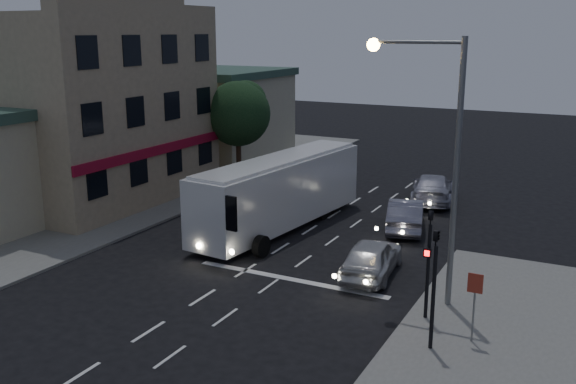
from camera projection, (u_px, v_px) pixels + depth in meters
The scene contains 14 objects.
ground at pixel (218, 288), 23.79m from camera, with size 120.00×120.00×0.00m, color black.
sidewalk_far at pixel (103, 197), 36.42m from camera, with size 12.00×50.00×0.12m, color slate.
road_markings at pixel (289, 265), 26.08m from camera, with size 8.00×30.55×0.01m.
tour_bus at pixel (280, 191), 30.52m from camera, with size 3.53×11.52×3.48m.
car_suv at pixel (372, 257), 24.85m from camera, with size 1.76×4.38×1.49m, color silver.
car_sedan_a at pixel (406, 214), 30.57m from camera, with size 1.61×4.61×1.52m, color gray.
car_sedan_b at pixel (432, 188), 35.59m from camera, with size 2.16×5.32×1.54m, color #AFAFBF.
traffic_signal_main at pixel (429, 251), 20.52m from camera, with size 0.25×0.35×4.10m.
traffic_signal_side at pixel (435, 275), 18.50m from camera, with size 0.18×0.15×4.10m.
regulatory_sign at pixel (475, 296), 19.09m from camera, with size 0.45×0.12×2.20m.
streetlight at pixel (438, 142), 21.05m from camera, with size 3.32×0.44×9.00m.
main_building at pixel (83, 107), 35.60m from camera, with size 10.12×12.00×11.00m.
low_building_north at pixel (212, 114), 46.19m from camera, with size 9.40×9.40×6.50m.
street_tree at pixel (238, 111), 39.28m from camera, with size 4.00×4.00×6.20m.
Camera 1 is at (12.43, -18.57, 9.29)m, focal length 40.00 mm.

